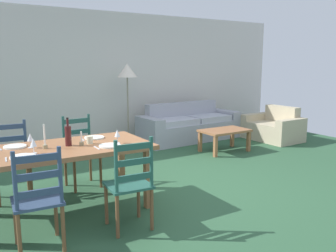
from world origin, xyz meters
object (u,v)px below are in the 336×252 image
object	(u,v)px
wine_glass_far_left	(30,138)
couch	(188,126)
dining_chair_near_right	(130,184)
coffee_cup_primary	(90,140)
wine_bottle	(68,135)
coffee_table	(225,133)
wine_glass_near_right	(117,134)
wine_glass_near_left	(33,143)
dining_chair_near_left	(38,200)
armchair_upholstered	(274,128)
dining_chair_far_left	(12,161)
standing_lamp	(127,76)
dining_chair_far_right	(81,151)
dining_table	(63,155)

from	to	relation	value
wine_glass_far_left	couch	bearing A→B (deg)	32.02
dining_chair_near_right	coffee_cup_primary	distance (m)	0.83
dining_chair_near_right	wine_bottle	distance (m)	0.96
couch	coffee_table	size ratio (longest dim) A/B	2.57
wine_glass_near_right	wine_glass_near_left	bearing A→B (deg)	179.98
dining_chair_near_left	wine_glass_near_left	distance (m)	0.70
wine_glass_near_right	armchair_upholstered	xyz separation A→B (m)	(4.37, 1.60, -0.61)
armchair_upholstered	dining_chair_far_left	bearing A→B (deg)	-172.49
dining_chair_near_right	wine_glass_near_right	xyz separation A→B (m)	(0.14, 0.62, 0.38)
wine_bottle	coffee_table	world-z (taller)	wine_bottle
wine_bottle	standing_lamp	bearing A→B (deg)	53.32
wine_glass_near_right	standing_lamp	xyz separation A→B (m)	(1.41, 2.74, 0.55)
dining_chair_near_left	wine_glass_near_left	size ratio (longest dim) A/B	5.96
dining_chair_far_right	wine_bottle	world-z (taller)	wine_bottle
wine_glass_far_left	coffee_table	distance (m)	3.82
wine_glass_far_left	couch	distance (m)	4.34
dining_chair_far_left	standing_lamp	distance (m)	3.19
dining_chair_near_left	armchair_upholstered	world-z (taller)	dining_chair_near_left
dining_chair_near_left	dining_chair_far_left	size ratio (longest dim) A/B	1.00
dining_chair_near_left	dining_chair_far_right	distance (m)	1.70
standing_lamp	dining_chair_near_right	bearing A→B (deg)	-114.67
armchair_upholstered	wine_glass_near_right	bearing A→B (deg)	-159.95
dining_chair_far_right	coffee_cup_primary	world-z (taller)	dining_chair_far_right
dining_chair_near_right	wine_glass_far_left	distance (m)	1.24
dining_chair_near_right	armchair_upholstered	size ratio (longest dim) A/B	0.81
dining_chair_near_left	dining_chair_near_right	size ratio (longest dim) A/B	1.00
dining_chair_far_left	coffee_cup_primary	bearing A→B (deg)	-45.65
coffee_cup_primary	dining_chair_near_right	bearing A→B (deg)	-79.46
wine_bottle	standing_lamp	xyz separation A→B (m)	(1.92, 2.58, 0.54)
dining_chair_near_right	armchair_upholstered	distance (m)	5.04
wine_glass_near_left	wine_glass_far_left	world-z (taller)	same
couch	armchair_upholstered	world-z (taller)	couch
dining_table	dining_chair_far_right	bearing A→B (deg)	60.39
dining_chair_near_left	couch	size ratio (longest dim) A/B	0.41
dining_table	standing_lamp	bearing A→B (deg)	52.55
dining_chair_near_right	standing_lamp	bearing A→B (deg)	65.33
wine_glass_near_right	armchair_upholstered	distance (m)	4.70
wine_glass_near_right	wine_bottle	bearing A→B (deg)	161.91
wine_bottle	standing_lamp	distance (m)	3.26
dining_table	coffee_cup_primary	size ratio (longest dim) A/B	21.11
dining_chair_far_left	wine_glass_near_right	bearing A→B (deg)	-40.98
wine_bottle	wine_glass_near_left	xyz separation A→B (m)	(-0.40, -0.17, -0.01)
wine_glass_near_left	wine_glass_near_right	bearing A→B (deg)	-0.02
wine_glass_near_right	dining_chair_far_left	bearing A→B (deg)	139.02
wine_glass_near_left	couch	world-z (taller)	wine_glass_near_left
dining_chair_near_right	couch	bearing A→B (deg)	47.72
dining_chair_far_right	standing_lamp	bearing A→B (deg)	49.75
standing_lamp	dining_chair_far_left	bearing A→B (deg)	-142.52
dining_chair_near_right	wine_glass_near_left	size ratio (longest dim) A/B	5.96
wine_glass_near_left	couch	bearing A→B (deg)	34.93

